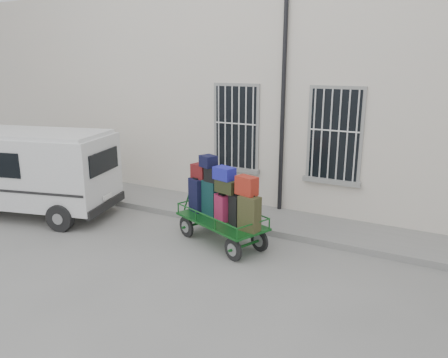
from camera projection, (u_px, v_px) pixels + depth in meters
ground at (191, 246)px, 9.75m from camera, size 80.00×80.00×0.00m
building at (284, 94)px, 13.64m from camera, size 24.00×5.15×6.00m
sidewalk at (236, 214)px, 11.60m from camera, size 24.00×1.70×0.15m
luggage_cart at (222, 202)px, 9.65m from camera, size 2.56×1.72×1.94m
van at (29, 167)px, 11.46m from camera, size 4.78×2.94×2.25m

